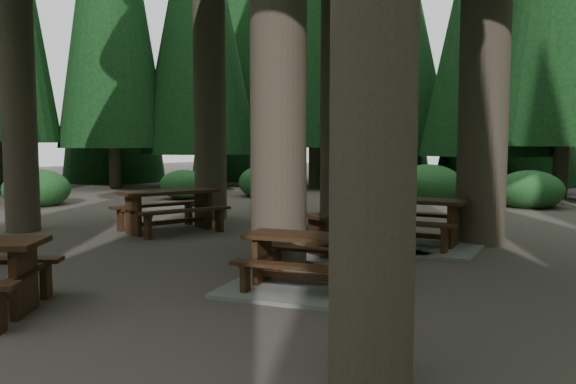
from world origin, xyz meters
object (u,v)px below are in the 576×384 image
Objects in this scene: picnic_table_c at (408,229)px; picnic_table_f at (351,241)px; picnic_table_b at (170,204)px; picnic_table_a at (309,272)px.

picnic_table_f is at bearing -114.87° from picnic_table_c.
picnic_table_a is at bearing -98.42° from picnic_table_b.
picnic_table_b reaches higher than picnic_table_c.
picnic_table_c reaches higher than picnic_table_f.
picnic_table_b is 5.06m from picnic_table_c.
picnic_table_a is 5.62m from picnic_table_b.
picnic_table_f is (-0.83, 2.28, 0.00)m from picnic_table_a.
picnic_table_c is (4.76, 1.69, -0.28)m from picnic_table_b.
picnic_table_b reaches higher than picnic_table_a.
picnic_table_a is at bearing -93.56° from picnic_table_c.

